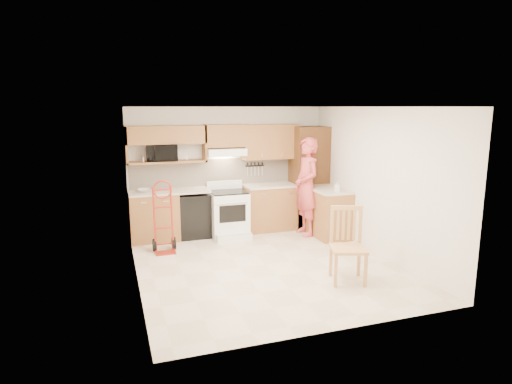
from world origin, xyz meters
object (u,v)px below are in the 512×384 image
microwave (162,153)px  dining_chair (348,246)px  range (229,210)px  person (307,187)px  hand_truck (164,220)px

microwave → dining_chair: microwave is taller
microwave → dining_chair: 3.98m
range → person: person is taller
microwave → range: microwave is taller
hand_truck → dining_chair: 3.21m
microwave → range: 1.68m
microwave → hand_truck: microwave is taller
person → hand_truck: bearing=-86.5°
hand_truck → person: bearing=4.6°
microwave → hand_truck: (-0.13, -0.93, -1.08)m
range → microwave: bearing=162.0°
range → dining_chair: (1.03, -2.72, 0.01)m
microwave → hand_truck: size_ratio=0.50×
dining_chair → microwave: bearing=144.4°
range → dining_chair: bearing=-69.2°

